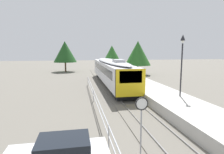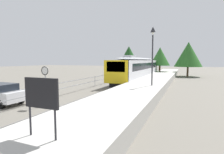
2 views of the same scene
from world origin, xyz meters
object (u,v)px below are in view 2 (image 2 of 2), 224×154
(commuter_train, at_px, (139,67))
(platform_lamp_mid_platform, at_px, (153,45))
(platform_notice_board, at_px, (41,95))
(speed_limit_sign, at_px, (45,76))

(commuter_train, distance_m, platform_lamp_mid_platform, 12.49)
(platform_lamp_mid_platform, height_order, platform_notice_board, platform_lamp_mid_platform)
(commuter_train, relative_size, speed_limit_sign, 7.32)
(platform_notice_board, bearing_deg, platform_lamp_mid_platform, 85.43)
(commuter_train, height_order, platform_notice_board, commuter_train)
(platform_lamp_mid_platform, bearing_deg, platform_notice_board, -94.57)
(platform_lamp_mid_platform, bearing_deg, commuter_train, 109.79)
(commuter_train, height_order, platform_lamp_mid_platform, platform_lamp_mid_platform)
(platform_lamp_mid_platform, bearing_deg, speed_limit_sign, -130.63)
(platform_notice_board, distance_m, speed_limit_sign, 7.51)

